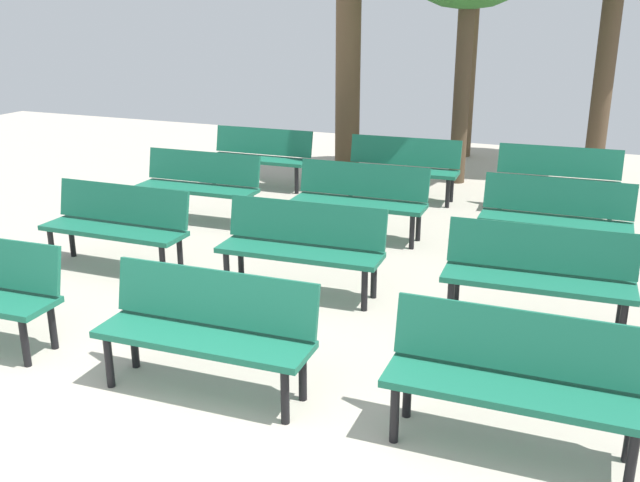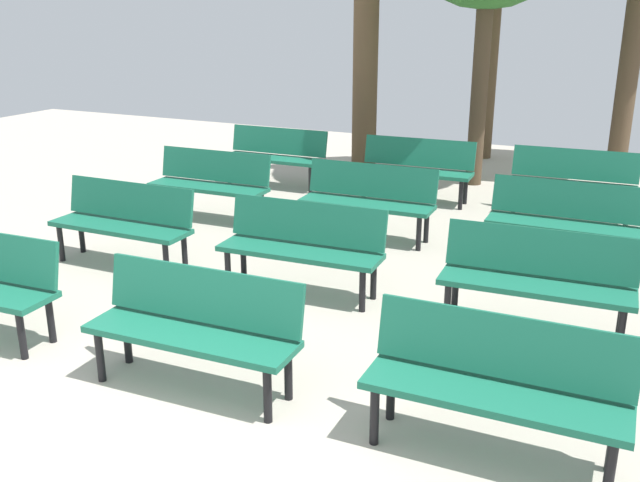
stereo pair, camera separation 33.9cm
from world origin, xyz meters
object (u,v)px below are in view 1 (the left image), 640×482
(bench_r0_c2, at_px, (515,375))
(bench_r3_c0, at_px, (260,154))
(tree_2, at_px, (348,67))
(bench_r1_c0, at_px, (117,222))
(bench_r3_c1, at_px, (403,165))
(bench_r1_c1, at_px, (302,243))
(bench_r2_c0, at_px, (199,182))
(bench_r2_c2, at_px, (556,214))
(bench_r3_c2, at_px, (558,176))
(tree_1, at_px, (468,69))
(bench_r1_c2, at_px, (538,271))
(bench_r2_c1, at_px, (360,196))
(bench_r0_c1, at_px, (207,325))

(bench_r0_c2, relative_size, bench_r3_c0, 1.00)
(tree_2, bearing_deg, bench_r1_c0, -97.97)
(bench_r3_c1, bearing_deg, bench_r3_c0, 178.77)
(bench_r1_c0, xyz_separation_m, bench_r1_c1, (2.09, 0.11, 0.00))
(bench_r0_c2, bearing_deg, bench_r3_c1, 111.68)
(bench_r2_c0, xyz_separation_m, bench_r2_c2, (4.39, 0.23, 0.00))
(bench_r3_c2, distance_m, tree_1, 3.95)
(tree_2, bearing_deg, bench_r1_c2, -53.73)
(bench_r2_c1, xyz_separation_m, bench_r3_c0, (-2.26, 1.80, 0.00))
(bench_r1_c0, relative_size, bench_r3_c0, 1.00)
(bench_r0_c2, distance_m, bench_r2_c2, 3.82)
(bench_r0_c1, distance_m, bench_r2_c1, 3.83)
(bench_r1_c2, bearing_deg, bench_r3_c1, 118.73)
(bench_r1_c0, distance_m, bench_r3_c1, 4.34)
(bench_r0_c1, distance_m, bench_r2_c0, 4.39)
(bench_r2_c0, relative_size, bench_r2_c1, 1.00)
(bench_r3_c0, height_order, tree_2, tree_2)
(bench_r2_c1, relative_size, tree_1, 0.51)
(bench_r0_c2, xyz_separation_m, bench_r2_c1, (-2.33, 3.71, 0.00))
(bench_r1_c1, bearing_deg, bench_r2_c0, 138.86)
(bench_r1_c1, bearing_deg, bench_r1_c0, -179.86)
(bench_r1_c2, height_order, bench_r2_c1, same)
(bench_r0_c1, xyz_separation_m, bench_r1_c1, (-0.12, 1.96, 0.00))
(bench_r3_c0, xyz_separation_m, bench_r3_c2, (4.34, 0.21, 0.00))
(bench_r2_c1, bearing_deg, tree_2, 111.32)
(tree_1, bearing_deg, bench_r2_c0, -113.14)
(bench_r2_c0, bearing_deg, bench_r2_c1, 1.24)
(bench_r2_c1, height_order, tree_1, tree_1)
(bench_r2_c0, relative_size, tree_2, 0.46)
(bench_r3_c1, bearing_deg, bench_r3_c2, 0.61)
(bench_r3_c1, height_order, tree_1, tree_1)
(bench_r0_c2, bearing_deg, bench_r3_c0, 128.62)
(bench_r2_c1, bearing_deg, tree_1, 86.54)
(bench_r3_c1, bearing_deg, bench_r2_c2, -41.27)
(bench_r0_c1, distance_m, bench_r1_c2, 2.90)
(bench_r0_c1, xyz_separation_m, bench_r2_c2, (2.04, 3.93, 0.00))
(bench_r1_c1, distance_m, bench_r3_c2, 4.37)
(tree_1, bearing_deg, bench_r1_c2, -73.44)
(bench_r2_c2, bearing_deg, bench_r3_c1, 140.92)
(bench_r2_c1, bearing_deg, bench_r1_c2, -40.31)
(bench_r3_c0, distance_m, tree_1, 4.37)
(bench_r1_c0, relative_size, bench_r3_c2, 0.99)
(bench_r0_c1, xyz_separation_m, tree_1, (-0.04, 9.11, 1.07))
(bench_r0_c2, relative_size, bench_r3_c1, 0.99)
(bench_r1_c0, height_order, bench_r2_c1, same)
(bench_r2_c1, relative_size, bench_r3_c1, 0.99)
(bench_r0_c2, xyz_separation_m, bench_r2_c0, (-4.49, 3.59, 0.00))
(tree_1, bearing_deg, bench_r1_c1, -90.68)
(bench_r3_c2, distance_m, tree_2, 3.77)
(bench_r2_c1, distance_m, tree_2, 3.56)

